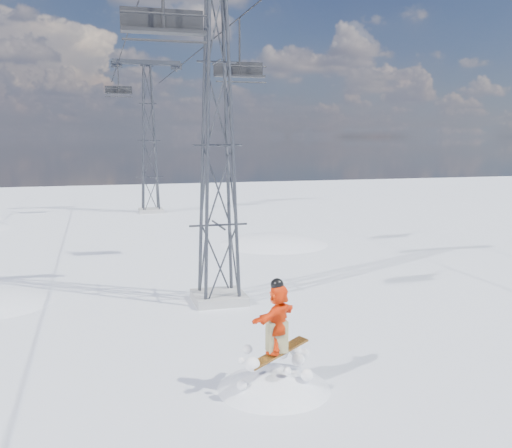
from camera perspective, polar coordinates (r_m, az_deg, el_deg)
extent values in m
plane|color=white|center=(13.00, 0.46, -17.69)|extent=(120.00, 120.00, 0.00)
sphere|color=white|center=(34.22, 1.71, -17.82)|extent=(20.00, 20.00, 20.00)
cube|color=#999999|center=(20.40, -3.71, -7.34)|extent=(1.80, 1.80, 0.30)
cube|color=#999999|center=(44.72, -10.46, 1.33)|extent=(1.80, 1.80, 0.30)
cube|color=#33363C|center=(44.70, -10.87, 15.58)|extent=(5.00, 0.35, 0.35)
cube|color=#33363C|center=(44.53, -13.78, 15.26)|extent=(0.80, 0.25, 0.50)
cube|color=#33363C|center=(44.93, -7.96, 15.36)|extent=(0.80, 0.25, 0.50)
cylinder|color=black|center=(31.15, -12.78, 17.87)|extent=(0.06, 51.00, 0.06)
cylinder|color=black|center=(31.72, -4.42, 17.88)|extent=(0.06, 51.00, 0.06)
cube|color=#AA6316|center=(13.12, 2.21, -12.73)|extent=(1.59, 0.91, 0.35)
imported|color=#FF3E0B|center=(12.85, 2.24, -9.40)|extent=(1.43, 1.25, 1.57)
cube|color=#92895A|center=(12.99, 2.22, -11.17)|extent=(0.55, 0.53, 0.72)
sphere|color=black|center=(12.63, 2.26, -6.11)|extent=(0.29, 0.29, 0.29)
cube|color=black|center=(15.72, -9.22, 18.46)|extent=(2.16, 0.49, 0.09)
cube|color=black|center=(16.01, -9.36, 19.45)|extent=(2.16, 0.06, 0.59)
cylinder|color=black|center=(15.41, -9.07, 17.64)|extent=(2.16, 0.06, 0.06)
cylinder|color=black|center=(15.47, -9.11, 20.04)|extent=(2.16, 0.05, 0.05)
cylinder|color=black|center=(25.83, -1.66, 17.27)|extent=(0.09, 0.09, 2.45)
cube|color=black|center=(25.67, -1.64, 14.57)|extent=(2.22, 0.50, 0.09)
cube|color=black|center=(25.94, -1.78, 15.25)|extent=(2.22, 0.07, 0.61)
cylinder|color=black|center=(25.38, -1.48, 14.01)|extent=(2.22, 0.07, 0.07)
cylinder|color=black|center=(25.39, -1.46, 15.52)|extent=(2.22, 0.06, 0.06)
cylinder|color=black|center=(42.35, -13.61, 13.95)|extent=(0.07, 0.07, 2.05)
cube|color=black|center=(42.26, -13.56, 12.57)|extent=(1.86, 0.42, 0.07)
cube|color=black|center=(42.49, -13.59, 12.92)|extent=(1.86, 0.06, 0.51)
cylinder|color=black|center=(42.01, -13.54, 12.28)|extent=(1.86, 0.06, 0.06)
cylinder|color=black|center=(42.01, -13.56, 13.04)|extent=(1.86, 0.05, 0.05)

